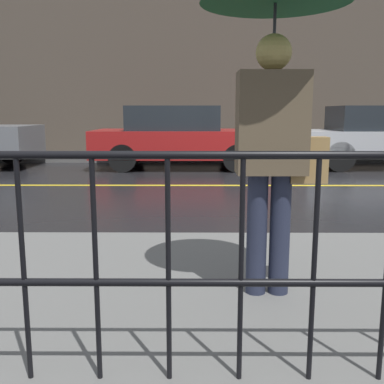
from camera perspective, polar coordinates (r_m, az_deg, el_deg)
ground_plane at (r=8.61m, az=10.42°, el=0.81°), size 80.00×80.00×0.00m
sidewalk_far at (r=13.33m, az=6.85°, el=4.44°), size 28.00×1.86×0.14m
lane_marking at (r=8.61m, az=10.42°, el=0.84°), size 25.20×0.12×0.01m
building_storefront at (r=14.41m, az=6.58°, el=15.28°), size 28.00×0.30×5.37m
pedestrian at (r=2.99m, az=10.48°, el=16.94°), size 0.94×0.94×2.10m
car_red at (r=11.18m, az=-1.69°, el=7.02°), size 4.24×1.93×1.52m
car_silver at (r=12.06m, az=22.66°, el=6.50°), size 3.95×1.72×1.52m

